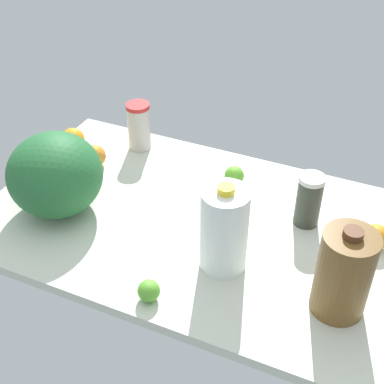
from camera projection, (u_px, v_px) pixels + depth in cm
name	position (u px, v px, depth cm)	size (l,w,h in cm)	color
countertop	(192.00, 223.00, 155.57)	(120.00, 76.00, 3.00)	beige
shaker_bottle	(309.00, 200.00, 148.91)	(7.36, 7.36, 16.00)	#31362D
chocolate_milk_jug	(344.00, 273.00, 121.84)	(12.86, 12.86, 24.37)	brown
watermelon	(55.00, 175.00, 151.69)	(27.13, 27.13, 24.11)	#246633
tumbler_cup	(139.00, 126.00, 180.57)	(7.87, 7.87, 16.70)	beige
milk_jug	(224.00, 230.00, 133.10)	(12.15, 12.15, 25.37)	white
lime_by_jug	(234.00, 176.00, 166.68)	(6.26, 6.26, 6.26)	#61B52F
orange_far_back	(73.00, 140.00, 182.00)	(8.06, 8.06, 8.06)	orange
orange_near_front	(95.00, 156.00, 174.68)	(7.27, 7.27, 7.27)	orange
lime_loose	(149.00, 291.00, 129.08)	(5.57, 5.57, 5.57)	#5FAF33
orange_beside_bowl	(376.00, 237.00, 143.45)	(7.03, 7.03, 7.03)	orange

